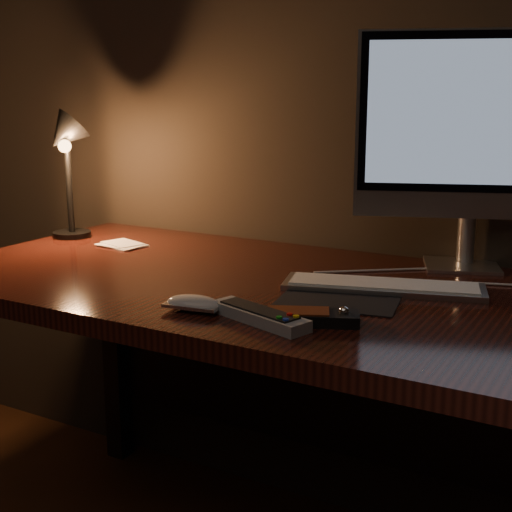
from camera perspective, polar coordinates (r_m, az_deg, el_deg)
The scene contains 10 objects.
desk at distance 1.61m, azimuth 3.18°, elevation -6.05°, with size 1.60×0.75×0.75m.
monitor at distance 1.67m, azimuth 16.74°, elevation 9.61°, with size 0.48×0.20×0.53m.
keyboard at distance 1.48m, azimuth 10.14°, elevation -2.37°, with size 0.41×0.11×0.02m, color silver.
mousepad at distance 1.40m, azimuth 6.74°, elevation -3.39°, with size 0.23×0.18×0.00m, color black.
mouse at distance 1.32m, azimuth -4.99°, elevation -3.96°, with size 0.11×0.06×0.02m, color white.
media_remote at distance 1.25m, azimuth 4.31°, elevation -4.87°, with size 0.18×0.13×0.03m.
tv_remote at distance 1.26m, azimuth 0.25°, elevation -4.77°, with size 0.21×0.11×0.03m.
papers at distance 1.91m, azimuth -10.70°, elevation 0.92°, with size 0.13×0.08×0.01m, color white.
desk_lamp at distance 1.99m, azimuth -15.01°, elevation 8.01°, with size 0.17×0.18×0.35m.
cable at distance 1.59m, azimuth 14.71°, elevation -1.77°, with size 0.00×0.00×0.57m, color white.
Camera 1 is at (0.67, 0.56, 1.14)m, focal length 50.00 mm.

